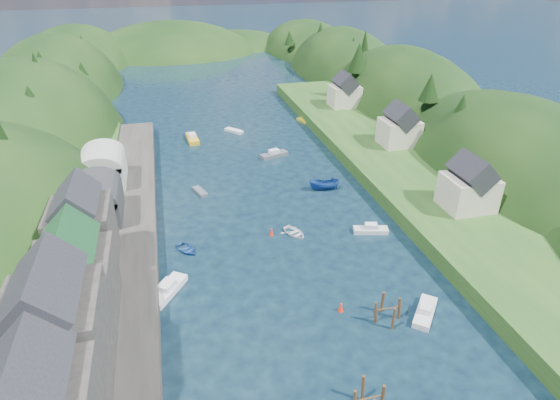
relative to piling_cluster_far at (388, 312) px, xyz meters
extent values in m
plane|color=black|center=(-6.43, 45.12, -1.14)|extent=(600.00, 600.00, 0.00)
ellipsoid|color=black|center=(-51.43, 70.12, -10.24)|extent=(44.00, 75.56, 52.00)
ellipsoid|color=black|center=(-51.43, 113.12, -9.57)|extent=(44.00, 75.56, 48.19)
ellipsoid|color=black|center=(-51.43, 155.12, -7.97)|extent=(44.00, 75.56, 39.00)
ellipsoid|color=black|center=(38.57, 27.12, -8.92)|extent=(36.00, 75.56, 44.49)
ellipsoid|color=black|center=(38.57, 70.12, -9.54)|extent=(36.00, 75.56, 48.00)
ellipsoid|color=black|center=(38.57, 113.12, -8.92)|extent=(36.00, 75.56, 44.49)
ellipsoid|color=black|center=(38.57, 155.12, -7.44)|extent=(36.00, 75.56, 36.00)
ellipsoid|color=black|center=(-16.43, 165.12, -11.14)|extent=(80.00, 60.00, 44.00)
ellipsoid|color=black|center=(11.57, 175.12, -13.14)|extent=(70.00, 56.00, 36.00)
cone|color=black|center=(-43.11, 31.36, 12.08)|extent=(3.35, 3.35, 9.44)
cone|color=black|center=(-44.69, 55.92, 11.31)|extent=(4.73, 4.73, 5.36)
cone|color=black|center=(-46.33, 72.32, 12.69)|extent=(4.34, 4.34, 8.47)
cone|color=black|center=(-46.96, 77.83, 7.10)|extent=(5.28, 5.28, 4.80)
cone|color=black|center=(-48.70, 87.81, 11.17)|extent=(4.77, 4.77, 6.54)
cone|color=black|center=(-41.19, 96.37, 7.34)|extent=(4.07, 4.07, 4.98)
cone|color=black|center=(-48.16, 109.57, 8.75)|extent=(4.56, 4.56, 8.36)
cone|color=black|center=(-48.53, 119.81, 6.89)|extent=(4.75, 4.75, 5.40)
cone|color=black|center=(-44.96, 131.91, 7.83)|extent=(4.27, 4.27, 7.22)
cone|color=black|center=(34.98, 24.62, 9.73)|extent=(5.03, 5.03, 6.12)
cone|color=black|center=(30.75, 36.36, 9.03)|extent=(5.29, 5.29, 7.08)
cone|color=black|center=(30.50, 47.28, 11.15)|extent=(4.07, 4.07, 5.60)
cone|color=black|center=(33.71, 54.99, 7.22)|extent=(3.40, 3.40, 6.19)
cone|color=black|center=(35.90, 69.74, 10.18)|extent=(4.94, 4.94, 8.59)
cone|color=black|center=(27.36, 76.56, 11.46)|extent=(5.25, 5.25, 7.11)
cone|color=black|center=(34.31, 89.14, 11.86)|extent=(3.36, 3.36, 9.08)
cone|color=black|center=(35.42, 99.99, 9.30)|extent=(4.57, 4.57, 6.56)
cone|color=black|center=(33.34, 116.75, 8.30)|extent=(3.59, 3.59, 7.01)
cone|color=black|center=(32.82, 123.22, 10.75)|extent=(4.14, 4.14, 6.60)
cone|color=black|center=(25.58, 136.85, 7.07)|extent=(3.83, 3.83, 5.11)
cube|color=#2D2B28|center=(-30.43, 15.12, -0.14)|extent=(12.00, 110.00, 2.00)
cube|color=#234719|center=(-37.43, 15.12, 0.11)|extent=(12.00, 110.00, 2.50)
cube|color=black|center=(-32.43, -10.88, 9.82)|extent=(5.88, 9.36, 5.88)
cube|color=#2D2B28|center=(-32.43, -1.88, 5.36)|extent=(8.00, 9.00, 9.00)
cube|color=black|center=(-32.43, -1.88, 10.82)|extent=(5.88, 9.36, 5.88)
cube|color=#2D2B28|center=(-32.43, 7.12, 4.36)|extent=(8.00, 9.00, 7.00)
cube|color=#1E592D|center=(-32.43, 7.12, 8.82)|extent=(5.88, 9.36, 5.88)
cube|color=#2D2B28|center=(-32.43, 16.12, 4.86)|extent=(7.00, 8.00, 8.00)
cube|color=black|center=(-32.43, 16.12, 9.70)|extent=(5.15, 8.32, 5.15)
cube|color=#2D2D30|center=(-32.43, 28.12, 2.86)|extent=(7.00, 9.00, 4.00)
cylinder|color=#2D2D30|center=(-32.43, 28.12, 4.86)|extent=(7.00, 9.00, 7.00)
cube|color=#B2B2A8|center=(-32.43, 40.12, 2.86)|extent=(7.00, 9.00, 4.00)
cylinder|color=#B2B2A8|center=(-32.43, 40.12, 4.86)|extent=(7.00, 9.00, 7.00)
cube|color=#234719|center=(18.57, 35.12, 0.06)|extent=(16.00, 120.00, 2.40)
cube|color=beige|center=(20.57, 17.12, 3.76)|extent=(7.00, 6.00, 5.00)
cube|color=black|center=(20.57, 17.12, 7.10)|extent=(5.15, 6.24, 5.15)
cube|color=beige|center=(22.57, 43.12, 3.76)|extent=(7.00, 6.00, 5.00)
cube|color=black|center=(22.57, 43.12, 7.10)|extent=(5.15, 6.24, 5.15)
cube|color=beige|center=(21.57, 70.12, 3.76)|extent=(7.00, 6.00, 5.00)
cube|color=black|center=(21.57, 70.12, 7.10)|extent=(5.15, 6.24, 5.15)
cylinder|color=#382314|center=(-5.48, -10.36, 0.05)|extent=(0.32, 0.32, 3.58)
cylinder|color=#382314|center=(-6.77, -9.07, 0.05)|extent=(0.32, 0.32, 3.58)
cylinder|color=#382314|center=(-6.77, -10.36, 0.65)|extent=(3.11, 0.16, 0.16)
cylinder|color=#382314|center=(1.41, 0.00, -0.03)|extent=(0.32, 0.32, 3.41)
cylinder|color=#382314|center=(0.00, 1.41, -0.03)|extent=(0.32, 0.32, 3.41)
cylinder|color=#382314|center=(-1.41, 0.00, -0.03)|extent=(0.32, 0.32, 3.41)
cylinder|color=#382314|center=(0.00, -1.41, -0.03)|extent=(0.32, 0.32, 3.41)
cylinder|color=#382314|center=(0.00, 0.00, 0.55)|extent=(3.38, 0.16, 0.16)
cone|color=red|center=(-4.41, 2.67, -0.69)|extent=(0.70, 0.70, 0.90)
sphere|color=red|center=(-4.41, 2.67, -0.19)|extent=(0.30, 0.30, 0.30)
cone|color=red|center=(-8.41, 20.27, -0.69)|extent=(0.70, 0.70, 0.90)
sphere|color=red|center=(-8.41, 20.27, -0.19)|extent=(0.30, 0.30, 0.30)
imported|color=navy|center=(3.61, 32.13, -0.26)|extent=(5.53, 2.63, 2.06)
imported|color=white|center=(-5.14, 19.66, -0.86)|extent=(4.42, 5.00, 0.86)
cube|color=#50545B|center=(-1.30, 48.54, -0.78)|extent=(5.94, 3.48, 0.79)
cube|color=silver|center=(-1.30, 48.54, 0.00)|extent=(2.28, 1.84, 0.70)
cube|color=gold|center=(10.57, 67.80, -0.89)|extent=(2.52, 4.17, 0.55)
cube|color=silver|center=(-6.76, 64.66, -0.85)|extent=(4.02, 4.46, 0.63)
cube|color=gold|center=(-16.32, 61.54, -0.74)|extent=(2.59, 6.51, 0.89)
cube|color=silver|center=(-16.32, 61.54, 0.10)|extent=(1.64, 2.34, 0.70)
cube|color=#4F535A|center=(-17.13, 36.17, -0.90)|extent=(2.47, 4.06, 0.54)
cube|color=silver|center=(4.55, -0.27, -0.79)|extent=(4.91, 5.37, 0.77)
cube|color=silver|center=(4.55, -0.27, -0.02)|extent=(2.20, 2.29, 0.70)
cube|color=silver|center=(-23.43, 10.68, -0.75)|extent=(5.12, 6.19, 0.86)
cube|color=silver|center=(-23.43, 10.68, 0.07)|extent=(2.37, 2.57, 0.70)
cube|color=silver|center=(5.81, 17.54, -0.83)|extent=(5.24, 2.84, 0.70)
cube|color=silver|center=(5.81, 17.54, -0.09)|extent=(1.98, 1.55, 0.70)
imported|color=navy|center=(-20.57, 19.18, -0.89)|extent=(4.32, 4.72, 0.80)
camera|label=1|loc=(-21.09, -35.46, 35.11)|focal=30.00mm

